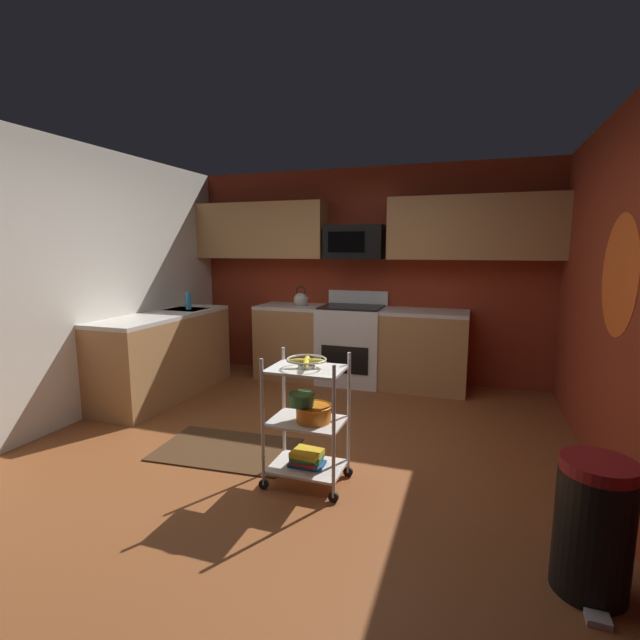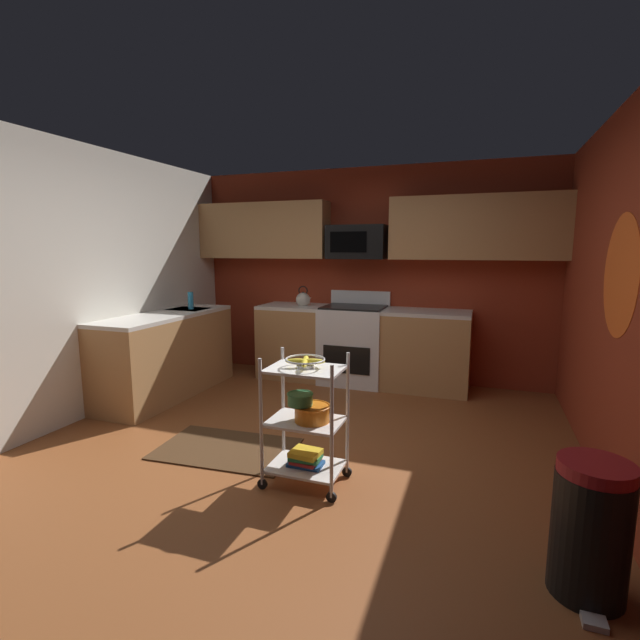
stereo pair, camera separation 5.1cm
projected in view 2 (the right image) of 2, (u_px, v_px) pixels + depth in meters
name	position (u px, v px, depth m)	size (l,w,h in m)	color
floor	(292.00, 456.00, 3.65)	(4.40, 4.80, 0.04)	brown
wall_back	(368.00, 275.00, 5.71)	(4.52, 0.06, 2.60)	maroon
wall_left	(68.00, 284.00, 4.19)	(0.06, 4.80, 2.60)	silver
wall_right	(636.00, 304.00, 2.71)	(0.06, 4.80, 2.60)	maroon
wall_flower_decal	(620.00, 276.00, 2.95)	(0.81, 0.81, 0.00)	#E5591E
counter_run	(284.00, 349.00, 5.34)	(3.47, 2.36, 0.92)	#B27F4C
oven_range	(354.00, 344.00, 5.56)	(0.76, 0.65, 1.10)	white
upper_cabinets	(366.00, 229.00, 5.44)	(4.40, 0.33, 0.70)	#B27F4C
microwave	(357.00, 242.00, 5.47)	(0.70, 0.39, 0.40)	black
rolling_cart	(305.00, 421.00, 3.14)	(0.57, 0.38, 0.91)	silver
fruit_bowl	(305.00, 361.00, 3.07)	(0.27, 0.27, 0.07)	silver
mixing_bowl_large	(312.00, 413.00, 3.11)	(0.25, 0.25, 0.11)	orange
mixing_bowl_small	(300.00, 399.00, 3.10)	(0.18, 0.18, 0.08)	#387F4C
book_stack	(306.00, 458.00, 3.18)	(0.24, 0.19, 0.11)	#1E4C8C
kettle	(303.00, 299.00, 5.70)	(0.21, 0.18, 0.26)	beige
dish_soap_bottle	(191.00, 301.00, 5.35)	(0.06, 0.06, 0.20)	#2D8CBF
trash_can	(591.00, 529.00, 2.13)	(0.34, 0.42, 0.66)	black
floor_rug	(227.00, 449.00, 3.73)	(1.10, 0.70, 0.01)	#472D19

